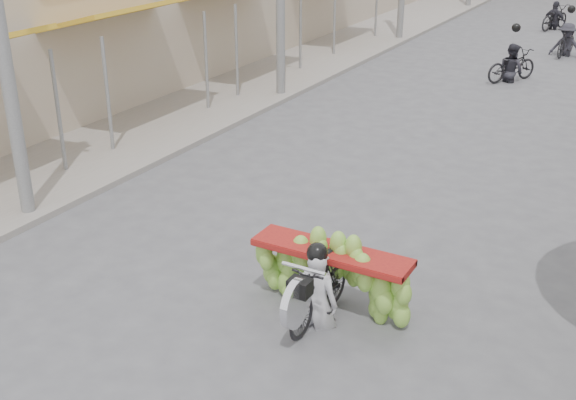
# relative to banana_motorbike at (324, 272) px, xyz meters

# --- Properties ---
(sidewalk_left) EXTENTS (4.00, 60.00, 0.12)m
(sidewalk_left) POSITION_rel_banana_motorbike_xyz_m (-7.59, 12.32, -0.62)
(sidewalk_left) COLOR gray
(sidewalk_left) RESTS_ON ground
(banana_motorbike) EXTENTS (2.21, 1.79, 2.00)m
(banana_motorbike) POSITION_rel_banana_motorbike_xyz_m (0.00, 0.00, 0.00)
(banana_motorbike) COLOR black
(banana_motorbike) RESTS_ON ground
(bg_motorbike_a) EXTENTS (1.44, 1.77, 1.95)m
(bg_motorbike_a) POSITION_rel_banana_motorbike_xyz_m (-0.87, 14.17, 0.05)
(bg_motorbike_a) COLOR black
(bg_motorbike_a) RESTS_ON ground
(bg_motorbike_b) EXTENTS (1.12, 1.76, 1.95)m
(bg_motorbike_b) POSITION_rel_banana_motorbike_xyz_m (-0.05, 18.49, 0.16)
(bg_motorbike_b) COLOR black
(bg_motorbike_b) RESTS_ON ground
(bg_motorbike_c) EXTENTS (1.16, 1.85, 1.95)m
(bg_motorbike_c) POSITION_rel_banana_motorbike_xyz_m (-1.34, 23.42, 0.10)
(bg_motorbike_c) COLOR black
(bg_motorbike_c) RESTS_ON ground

